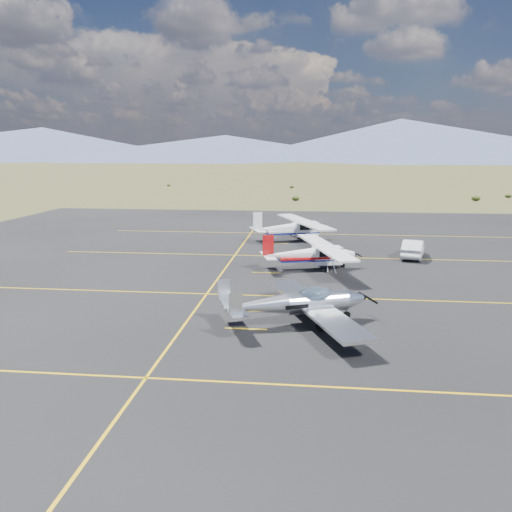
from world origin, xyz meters
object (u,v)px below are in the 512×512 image
(aircraft_low_wing, at_px, (300,303))
(aircraft_cessna, at_px, (311,254))
(sedan, at_px, (413,248))
(aircraft_plain, at_px, (293,228))

(aircraft_low_wing, relative_size, aircraft_cessna, 0.98)
(aircraft_low_wing, bearing_deg, aircraft_cessna, 65.54)
(aircraft_low_wing, xyz_separation_m, sedan, (8.41, 16.19, -0.32))
(aircraft_cessna, xyz_separation_m, aircraft_plain, (-1.68, 11.10, 0.11))
(aircraft_plain, xyz_separation_m, sedan, (9.58, -6.27, -0.52))
(aircraft_plain, relative_size, sedan, 2.51)
(sedan, bearing_deg, aircraft_cessna, 46.59)
(aircraft_low_wing, distance_m, aircraft_plain, 22.49)
(sedan, bearing_deg, aircraft_plain, -18.05)
(aircraft_plain, bearing_deg, aircraft_cessna, -103.76)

